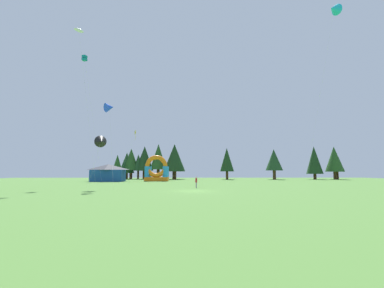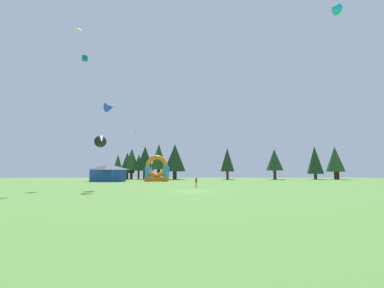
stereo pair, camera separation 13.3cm
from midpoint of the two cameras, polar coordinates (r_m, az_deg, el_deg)
ground_plane at (r=31.90m, az=0.05°, el=-10.03°), size 120.00×120.00×0.00m
kite_yellow_diamond at (r=63.16m, az=-12.02°, el=2.32°), size 3.19×3.12×11.65m
kite_blue_delta at (r=38.74m, az=-17.30°, el=7.48°), size 2.25×2.46×11.82m
kite_teal_box at (r=53.12m, az=-22.05°, el=16.55°), size 2.36×6.43×22.71m
kite_black_delta at (r=36.97m, az=-18.96°, el=0.51°), size 2.41×2.08×7.06m
kite_white_parafoil at (r=50.24m, az=-23.08°, el=21.34°), size 2.96×5.03×25.34m
kite_cyan_delta at (r=51.73m, az=28.00°, el=24.13°), size 4.35×6.93×28.56m
person_near_camera at (r=37.81m, az=0.81°, el=-7.96°), size 0.29×0.29×1.54m
inflatable_red_slide at (r=63.36m, az=-7.62°, el=-5.94°), size 5.40×4.38×5.98m
festival_tent at (r=62.90m, az=-17.55°, el=-5.89°), size 6.92×4.28×3.83m
tree_row_0 at (r=77.24m, az=-15.70°, el=-3.86°), size 2.62×2.62×6.87m
tree_row_1 at (r=79.75m, az=-13.81°, el=-3.92°), size 4.39×4.39×7.66m
tree_row_2 at (r=79.16m, az=-12.91°, el=-3.24°), size 4.53×4.53×8.81m
tree_row_3 at (r=78.36m, az=-11.45°, el=-3.92°), size 3.09×3.09×7.09m
tree_row_4 at (r=78.53m, az=-10.16°, el=-3.08°), size 5.23×5.23×9.48m
tree_row_5 at (r=76.50m, az=-7.25°, el=-2.73°), size 4.65×4.65×10.00m
tree_row_6 at (r=75.26m, az=-3.82°, el=-2.97°), size 6.10×6.10×9.88m
tree_row_7 at (r=74.30m, az=7.41°, el=-3.37°), size 3.82×3.82×8.66m
tree_row_8 at (r=76.82m, az=17.06°, el=-3.29°), size 4.64×4.64×8.28m
tree_row_9 at (r=81.64m, az=24.62°, el=-3.13°), size 4.39×4.39×9.20m
tree_row_10 at (r=83.83m, az=28.09°, el=-2.88°), size 4.93×4.93×9.10m
tree_row_11 at (r=84.31m, az=28.53°, el=-3.73°), size 3.07×3.07×6.46m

